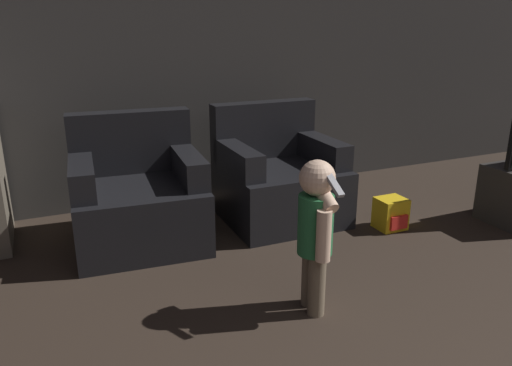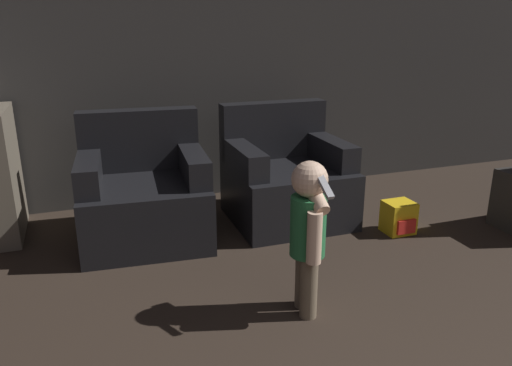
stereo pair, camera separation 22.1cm
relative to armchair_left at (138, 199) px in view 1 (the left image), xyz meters
name	(u,v)px [view 1 (the left image)]	position (x,y,z in m)	size (l,w,h in m)	color
wall_back	(217,50)	(0.92, 0.81, 0.98)	(8.40, 0.05, 2.60)	#33302D
armchair_left	(138,199)	(0.00, 0.00, 0.00)	(0.96, 0.91, 0.91)	black
armchair_right	(278,180)	(1.12, 0.00, 0.00)	(0.90, 0.85, 0.91)	black
person_toddler	(316,225)	(0.69, -1.33, 0.19)	(0.19, 0.34, 0.87)	brown
toy_backpack	(391,214)	(1.82, -0.57, -0.20)	(0.22, 0.21, 0.24)	yellow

